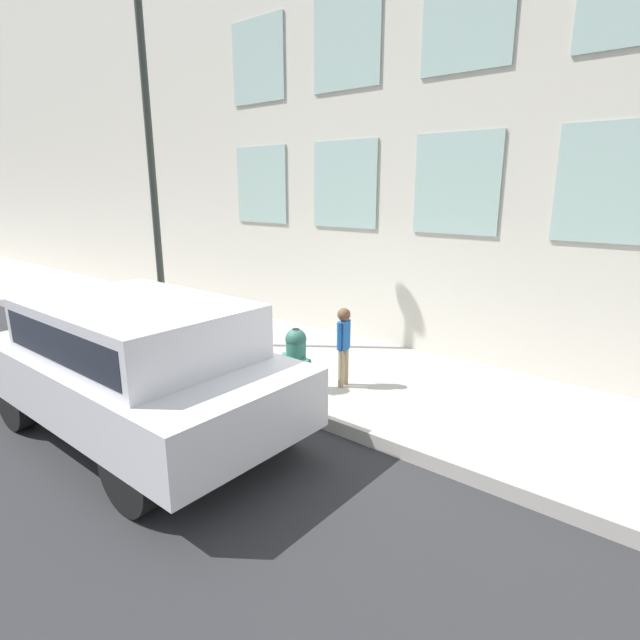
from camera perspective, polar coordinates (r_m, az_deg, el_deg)
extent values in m
plane|color=#2D2D30|center=(6.91, -5.75, -10.12)|extent=(80.00, 80.00, 0.00)
cube|color=#B2ADA3|center=(7.94, 2.15, -5.95)|extent=(3.08, 60.00, 0.18)
cube|color=beige|center=(8.96, 9.66, 24.38)|extent=(0.30, 40.00, 8.84)
cube|color=#9EBCB2|center=(7.55, 30.55, 13.32)|extent=(0.03, 1.40, 1.52)
cube|color=#9EBCB2|center=(8.19, 15.28, 14.76)|extent=(0.03, 1.40, 1.52)
cube|color=#9EBCB2|center=(9.28, 2.80, 15.20)|extent=(0.03, 1.40, 1.52)
cube|color=#9EBCB2|center=(10.70, -6.74, 15.07)|extent=(0.03, 1.40, 1.52)
cube|color=#9EBCB2|center=(8.53, 16.50, 30.55)|extent=(0.03, 1.40, 1.52)
cube|color=#9EBCB2|center=(9.58, 3.00, 29.24)|extent=(0.03, 1.40, 1.52)
cube|color=#9EBCB2|center=(10.96, -7.15, 27.32)|extent=(0.03, 1.40, 1.52)
cylinder|color=#2D7260|center=(7.04, -2.71, -7.81)|extent=(0.38, 0.38, 0.04)
cylinder|color=#2D7260|center=(6.91, -2.74, -5.13)|extent=(0.28, 0.28, 0.74)
sphere|color=#2C5D50|center=(6.80, -2.78, -2.19)|extent=(0.29, 0.29, 0.29)
cylinder|color=black|center=(6.77, -2.79, -1.48)|extent=(0.10, 0.10, 0.12)
cylinder|color=#2D7260|center=(6.77, -1.56, -4.77)|extent=(0.09, 0.10, 0.09)
cylinder|color=#2D7260|center=(7.01, -3.90, -4.10)|extent=(0.09, 0.10, 0.09)
cylinder|color=#998466|center=(7.04, 2.40, -5.59)|extent=(0.08, 0.08, 0.55)
cylinder|color=#998466|center=(7.13, 2.95, -5.34)|extent=(0.08, 0.08, 0.55)
cube|color=#1E59A5|center=(6.93, 2.72, -1.75)|extent=(0.15, 0.10, 0.41)
cylinder|color=#1E59A5|center=(6.85, 2.19, -1.87)|extent=(0.06, 0.06, 0.39)
cylinder|color=#1E59A5|center=(7.01, 3.24, -1.48)|extent=(0.06, 0.06, 0.39)
sphere|color=brown|center=(6.86, 2.75, 0.62)|extent=(0.18, 0.18, 0.18)
cylinder|color=black|center=(7.29, -31.37, -7.62)|extent=(0.24, 0.79, 0.79)
cylinder|color=black|center=(7.96, -19.41, -4.44)|extent=(0.24, 0.79, 0.79)
cylinder|color=black|center=(5.07, -20.80, -15.96)|extent=(0.24, 0.79, 0.79)
cylinder|color=black|center=(6.00, -5.92, -10.02)|extent=(0.24, 0.79, 0.79)
cube|color=silver|center=(6.36, -20.20, -6.18)|extent=(2.01, 4.24, 0.66)
cube|color=silver|center=(6.08, -20.22, -0.83)|extent=(1.77, 2.63, 0.61)
cube|color=#1E232D|center=(6.08, -20.22, -0.83)|extent=(1.78, 2.42, 0.39)
cylinder|color=#2D332D|center=(9.46, -17.19, -2.23)|extent=(0.26, 0.26, 0.12)
cylinder|color=#2D332D|center=(9.09, -18.73, 16.74)|extent=(0.12, 0.12, 6.30)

